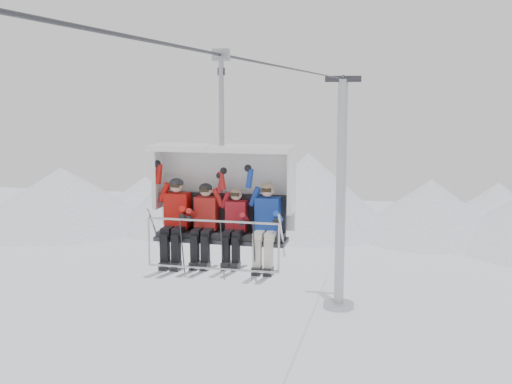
% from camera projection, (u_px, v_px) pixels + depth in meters
% --- Properties ---
extents(ridgeline, '(72.00, 21.00, 7.00)m').
position_uv_depth(ridgeline, '(343.00, 202.00, 57.02)').
color(ridgeline, white).
rests_on(ridgeline, ground).
extents(lift_tower_right, '(2.00, 1.80, 13.48)m').
position_uv_depth(lift_tower_right, '(340.00, 211.00, 36.90)').
color(lift_tower_right, '#A3A5AA').
rests_on(lift_tower_right, ground).
extents(haul_cable, '(0.06, 50.00, 0.06)m').
position_uv_depth(haul_cable, '(256.00, 62.00, 14.53)').
color(haul_cable, '#2E2F34').
rests_on(haul_cable, lift_tower_left).
extents(chairlift_carrier, '(2.68, 1.17, 3.98)m').
position_uv_depth(chairlift_carrier, '(224.00, 191.00, 12.27)').
color(chairlift_carrier, black).
rests_on(chairlift_carrier, haul_cable).
extents(skier_far_left, '(0.46, 1.69, 1.80)m').
position_uv_depth(skier_far_left, '(176.00, 217.00, 12.25)').
color(skier_far_left, red).
rests_on(skier_far_left, chairlift_carrier).
extents(skier_center_left, '(0.42, 1.69, 1.68)m').
position_uv_depth(skier_center_left, '(205.00, 220.00, 12.12)').
color(skier_center_left, red).
rests_on(skier_center_left, chairlift_carrier).
extents(skier_center_right, '(0.39, 1.69, 1.57)m').
position_uv_depth(skier_center_right, '(235.00, 224.00, 11.99)').
color(skier_center_right, '#A91720').
rests_on(skier_center_right, chairlift_carrier).
extents(skier_far_right, '(0.45, 1.69, 1.75)m').
position_uv_depth(skier_far_right, '(267.00, 222.00, 11.86)').
color(skier_far_right, '#193DA7').
rests_on(skier_far_right, chairlift_carrier).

